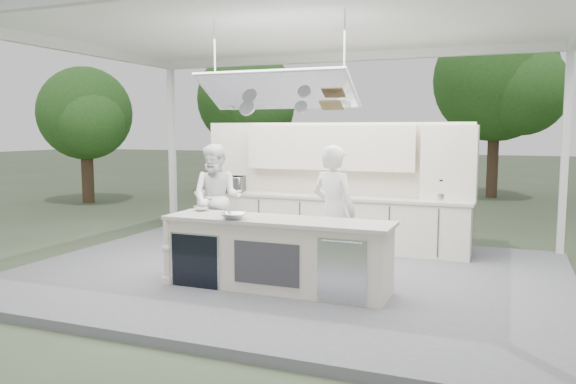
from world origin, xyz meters
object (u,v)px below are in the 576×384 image
at_px(back_counter, 327,221).
at_px(head_chef, 334,212).
at_px(demo_island, 275,254).
at_px(sous_chef, 217,199).

height_order(back_counter, head_chef, head_chef).
bearing_deg(head_chef, back_counter, -51.21).
height_order(demo_island, sous_chef, sous_chef).
relative_size(demo_island, sous_chef, 1.66).
bearing_deg(sous_chef, demo_island, -52.63).
distance_m(back_counter, sous_chef, 2.02).
bearing_deg(back_counter, demo_island, -86.37).
xyz_separation_m(demo_island, sous_chef, (-1.80, 1.70, 0.46)).
bearing_deg(head_chef, demo_island, 74.27).
xyz_separation_m(demo_island, head_chef, (0.56, 0.82, 0.48)).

